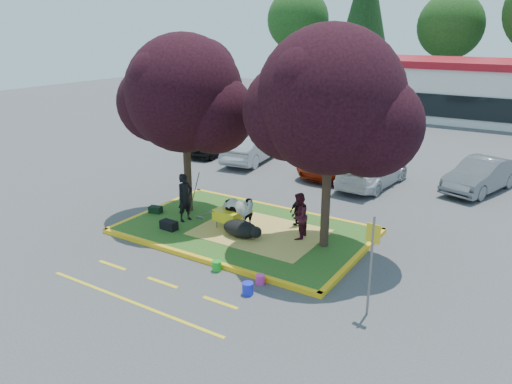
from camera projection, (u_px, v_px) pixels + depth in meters
The scene contains 32 objects.
ground at pixel (245, 233), 17.33m from camera, with size 90.00×90.00×0.00m, color #424244.
median_island at pixel (245, 231), 17.31m from camera, with size 8.00×5.00×0.15m, color #24541A.
curb_near at pixel (198, 259), 15.23m from camera, with size 8.30×0.16×0.15m, color yellow.
curb_far at pixel (281, 209), 19.38m from camera, with size 8.30×0.16×0.15m, color yellow.
curb_left at pixel (157, 209), 19.37m from camera, with size 0.16×5.30×0.15m, color yellow.
curb_right at pixel (356, 258), 15.24m from camera, with size 0.16×5.30×0.15m, color yellow.
straw_bedding at pixel (260, 232), 16.98m from camera, with size 4.20×3.00×0.01m, color #DFCB5C.
tree_purple_left at pixel (184, 99), 17.66m from camera, with size 5.06×4.20×6.51m.
tree_purple_right at pixel (331, 108), 14.55m from camera, with size 5.30×4.40×6.82m.
fire_lane_stripe_a at pixel (112, 265), 14.97m from camera, with size 1.10×0.12×0.01m, color yellow.
fire_lane_stripe_b at pixel (162, 283), 13.96m from camera, with size 1.10×0.12×0.01m, color yellow.
fire_lane_stripe_c at pixel (220, 303), 12.95m from camera, with size 1.10×0.12×0.01m, color yellow.
fire_lane_long at pixel (131, 302), 12.99m from camera, with size 6.00×0.10×0.01m, color yellow.
retail_building at pixel (468, 89), 38.07m from camera, with size 20.40×8.40×4.40m.
treeline at pixel (488, 15), 44.45m from camera, with size 46.58×7.80×14.63m.
cow at pixel (237, 212), 16.92m from camera, with size 0.73×1.61×1.36m, color silver.
calf at pixel (241, 229), 16.54m from camera, with size 1.29×0.73×0.56m, color black.
handler at pixel (185, 197), 17.76m from camera, with size 0.63×0.42×1.74m, color black.
visitor_a at pixel (299, 216), 16.25m from camera, with size 0.76×0.60×1.57m, color #42131F.
visitor_b at pixel (298, 210), 17.39m from camera, with size 0.68×0.28×1.15m, color black.
wheelbarrow at pixel (228, 216), 17.18m from camera, with size 1.75×0.68×0.66m.
gear_bag_dark at pixel (169, 225), 17.18m from camera, with size 0.60×0.33×0.31m, color black.
gear_bag_green at pixel (155, 210), 18.71m from camera, with size 0.47×0.29×0.25m, color black.
sign_post at pixel (371, 255), 11.91m from camera, with size 0.36×0.10×2.61m.
bucket_green at pixel (217, 266), 14.60m from camera, with size 0.28×0.28×0.30m, color green.
bucket_pink at pixel (260, 279), 13.85m from camera, with size 0.26×0.26×0.28m, color #EC349C.
bucket_blue at pixel (248, 289), 13.31m from camera, with size 0.31×0.31×0.33m, color #1B26DD.
car_black at pixel (214, 144), 27.63m from camera, with size 1.47×3.64×1.24m, color black.
car_silver at pixel (253, 147), 26.25m from camera, with size 1.65×4.72×1.56m, color #A1A4A9.
car_red at pixel (339, 158), 24.16m from camera, with size 2.43×5.28×1.47m, color #AB2A0E.
car_white at pixel (372, 171), 22.26m from camera, with size 1.89×4.66×1.35m, color silver.
car_grey at pixel (481, 175), 21.48m from camera, with size 1.51×4.34×1.43m, color #5C5F64.
Camera 1 is at (8.84, -13.33, 6.84)m, focal length 35.00 mm.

